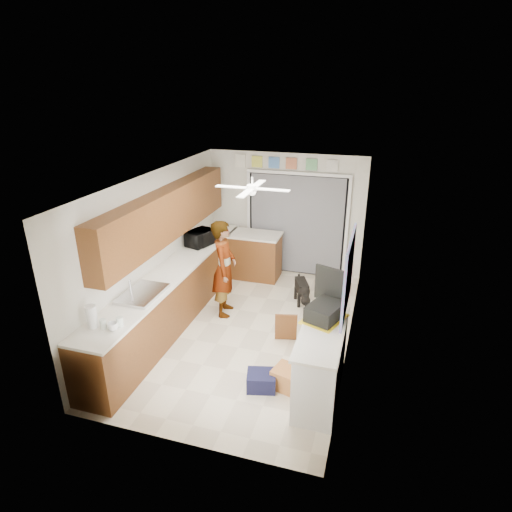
# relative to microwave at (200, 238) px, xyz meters

# --- Properties ---
(floor) EXTENTS (5.00, 5.00, 0.00)m
(floor) POSITION_rel_microwave_xyz_m (1.30, -1.10, -1.08)
(floor) COLOR beige
(floor) RESTS_ON ground
(ceiling) EXTENTS (5.00, 5.00, 0.00)m
(ceiling) POSITION_rel_microwave_xyz_m (1.30, -1.10, 1.42)
(ceiling) COLOR white
(ceiling) RESTS_ON ground
(wall_back) EXTENTS (3.20, 0.00, 3.20)m
(wall_back) POSITION_rel_microwave_xyz_m (1.30, 1.40, 0.17)
(wall_back) COLOR silver
(wall_back) RESTS_ON ground
(wall_front) EXTENTS (3.20, 0.00, 3.20)m
(wall_front) POSITION_rel_microwave_xyz_m (1.30, -3.60, 0.17)
(wall_front) COLOR silver
(wall_front) RESTS_ON ground
(wall_left) EXTENTS (0.00, 5.00, 5.00)m
(wall_left) POSITION_rel_microwave_xyz_m (-0.30, -1.10, 0.17)
(wall_left) COLOR silver
(wall_left) RESTS_ON ground
(wall_right) EXTENTS (0.00, 5.00, 5.00)m
(wall_right) POSITION_rel_microwave_xyz_m (2.90, -1.10, 0.17)
(wall_right) COLOR silver
(wall_right) RESTS_ON ground
(left_base_cabinets) EXTENTS (0.60, 4.80, 0.90)m
(left_base_cabinets) POSITION_rel_microwave_xyz_m (-0.00, -1.10, -0.63)
(left_base_cabinets) COLOR brown
(left_base_cabinets) RESTS_ON floor
(left_countertop) EXTENTS (0.62, 4.80, 0.04)m
(left_countertop) POSITION_rel_microwave_xyz_m (0.01, -1.10, -0.16)
(left_countertop) COLOR white
(left_countertop) RESTS_ON left_base_cabinets
(upper_cabinets) EXTENTS (0.32, 4.00, 0.80)m
(upper_cabinets) POSITION_rel_microwave_xyz_m (-0.14, -0.90, 0.72)
(upper_cabinets) COLOR brown
(upper_cabinets) RESTS_ON wall_left
(sink_basin) EXTENTS (0.50, 0.76, 0.06)m
(sink_basin) POSITION_rel_microwave_xyz_m (0.01, -2.10, -0.13)
(sink_basin) COLOR silver
(sink_basin) RESTS_ON left_countertop
(faucet) EXTENTS (0.03, 0.03, 0.22)m
(faucet) POSITION_rel_microwave_xyz_m (-0.18, -2.10, -0.03)
(faucet) COLOR silver
(faucet) RESTS_ON left_countertop
(peninsula_base) EXTENTS (1.00, 0.60, 0.90)m
(peninsula_base) POSITION_rel_microwave_xyz_m (0.80, 0.90, -0.63)
(peninsula_base) COLOR brown
(peninsula_base) RESTS_ON floor
(peninsula_top) EXTENTS (1.04, 0.64, 0.04)m
(peninsula_top) POSITION_rel_microwave_xyz_m (0.80, 0.90, -0.16)
(peninsula_top) COLOR white
(peninsula_top) RESTS_ON peninsula_base
(back_opening_recess) EXTENTS (2.00, 0.06, 2.10)m
(back_opening_recess) POSITION_rel_microwave_xyz_m (1.55, 1.37, -0.03)
(back_opening_recess) COLOR black
(back_opening_recess) RESTS_ON wall_back
(curtain_panel) EXTENTS (1.90, 0.03, 2.05)m
(curtain_panel) POSITION_rel_microwave_xyz_m (1.55, 1.33, -0.03)
(curtain_panel) COLOR gray
(curtain_panel) RESTS_ON wall_back
(door_trim_left) EXTENTS (0.06, 0.04, 2.10)m
(door_trim_left) POSITION_rel_microwave_xyz_m (0.53, 1.34, -0.03)
(door_trim_left) COLOR white
(door_trim_left) RESTS_ON wall_back
(door_trim_right) EXTENTS (0.06, 0.04, 2.10)m
(door_trim_right) POSITION_rel_microwave_xyz_m (2.57, 1.34, -0.03)
(door_trim_right) COLOR white
(door_trim_right) RESTS_ON wall_back
(door_trim_head) EXTENTS (2.10, 0.04, 0.06)m
(door_trim_head) POSITION_rel_microwave_xyz_m (1.55, 1.34, 1.04)
(door_trim_head) COLOR white
(door_trim_head) RESTS_ON wall_back
(header_frame_0) EXTENTS (0.22, 0.02, 0.22)m
(header_frame_0) POSITION_rel_microwave_xyz_m (0.70, 1.37, 1.22)
(header_frame_0) COLOR #C8CF45
(header_frame_0) RESTS_ON wall_back
(header_frame_1) EXTENTS (0.22, 0.02, 0.22)m
(header_frame_1) POSITION_rel_microwave_xyz_m (1.05, 1.37, 1.22)
(header_frame_1) COLOR #4B7DC8
(header_frame_1) RESTS_ON wall_back
(header_frame_2) EXTENTS (0.22, 0.02, 0.22)m
(header_frame_2) POSITION_rel_microwave_xyz_m (1.40, 1.37, 1.22)
(header_frame_2) COLOR #BE6A47
(header_frame_2) RESTS_ON wall_back
(header_frame_3) EXTENTS (0.22, 0.02, 0.22)m
(header_frame_3) POSITION_rel_microwave_xyz_m (1.80, 1.37, 1.22)
(header_frame_3) COLOR #62AC72
(header_frame_3) RESTS_ON wall_back
(header_frame_4) EXTENTS (0.22, 0.02, 0.22)m
(header_frame_4) POSITION_rel_microwave_xyz_m (2.20, 1.37, 1.22)
(header_frame_4) COLOR silver
(header_frame_4) RESTS_ON wall_back
(route66_sign) EXTENTS (0.22, 0.02, 0.26)m
(route66_sign) POSITION_rel_microwave_xyz_m (0.35, 1.37, 1.22)
(route66_sign) COLOR silver
(route66_sign) RESTS_ON wall_back
(right_counter_base) EXTENTS (0.50, 1.40, 0.90)m
(right_counter_base) POSITION_rel_microwave_xyz_m (2.65, -2.30, -0.63)
(right_counter_base) COLOR white
(right_counter_base) RESTS_ON floor
(right_counter_top) EXTENTS (0.54, 1.44, 0.04)m
(right_counter_top) POSITION_rel_microwave_xyz_m (2.64, -2.30, -0.16)
(right_counter_top) COLOR white
(right_counter_top) RESTS_ON right_counter_base
(abstract_painting) EXTENTS (0.03, 1.15, 0.95)m
(abstract_painting) POSITION_rel_microwave_xyz_m (2.88, -2.10, 0.57)
(abstract_painting) COLOR #EB56D3
(abstract_painting) RESTS_ON wall_right
(ceiling_fan) EXTENTS (1.14, 1.14, 0.24)m
(ceiling_fan) POSITION_rel_microwave_xyz_m (1.30, -0.90, 1.24)
(ceiling_fan) COLOR white
(ceiling_fan) RESTS_ON ceiling
(microwave) EXTENTS (0.49, 0.60, 0.29)m
(microwave) POSITION_rel_microwave_xyz_m (0.00, 0.00, 0.00)
(microwave) COLOR black
(microwave) RESTS_ON left_countertop
(cup) EXTENTS (0.13, 0.13, 0.10)m
(cup) POSITION_rel_microwave_xyz_m (0.15, -3.04, -0.09)
(cup) COLOR white
(cup) RESTS_ON left_countertop
(jar_a) EXTENTS (0.11, 0.11, 0.12)m
(jar_a) POSITION_rel_microwave_xyz_m (0.17, -2.93, -0.08)
(jar_a) COLOR silver
(jar_a) RESTS_ON left_countertop
(jar_b) EXTENTS (0.09, 0.09, 0.13)m
(jar_b) POSITION_rel_microwave_xyz_m (0.01, -3.03, -0.08)
(jar_b) COLOR silver
(jar_b) RESTS_ON left_countertop
(paper_towel_roll) EXTENTS (0.17, 0.17, 0.29)m
(paper_towel_roll) POSITION_rel_microwave_xyz_m (-0.14, -3.04, 0.00)
(paper_towel_roll) COLOR white
(paper_towel_roll) RESTS_ON left_countertop
(suitcase) EXTENTS (0.51, 0.58, 0.21)m
(suitcase) POSITION_rel_microwave_xyz_m (2.62, -2.01, -0.04)
(suitcase) COLOR black
(suitcase) RESTS_ON right_counter_top
(suitcase_rim) EXTENTS (0.62, 0.70, 0.02)m
(suitcase_rim) POSITION_rel_microwave_xyz_m (2.62, -2.01, -0.15)
(suitcase_rim) COLOR yellow
(suitcase_rim) RESTS_ON suitcase
(suitcase_lid) EXTENTS (0.40, 0.18, 0.50)m
(suitcase_lid) POSITION_rel_microwave_xyz_m (2.62, -1.72, 0.21)
(suitcase_lid) COLOR black
(suitcase_lid) RESTS_ON suitcase
(cardboard_box) EXTENTS (0.52, 0.44, 0.28)m
(cardboard_box) POSITION_rel_microwave_xyz_m (2.26, -2.34, -0.94)
(cardboard_box) COLOR #B96F3A
(cardboard_box) RESTS_ON floor
(navy_crate) EXTENTS (0.44, 0.40, 0.23)m
(navy_crate) POSITION_rel_microwave_xyz_m (1.89, -2.44, -0.97)
(navy_crate) COLOR black
(navy_crate) RESTS_ON floor
(cabinet_door_panel) EXTENTS (0.36, 0.21, 0.51)m
(cabinet_door_panel) POSITION_rel_microwave_xyz_m (1.95, -1.28, -0.83)
(cabinet_door_panel) COLOR brown
(cabinet_door_panel) RESTS_ON floor
(man) EXTENTS (0.52, 0.69, 1.70)m
(man) POSITION_rel_microwave_xyz_m (0.73, -0.70, -0.23)
(man) COLOR white
(man) RESTS_ON floor
(dog) EXTENTS (0.49, 0.68, 0.49)m
(dog) POSITION_rel_microwave_xyz_m (1.95, 0.04, -0.84)
(dog) COLOR black
(dog) RESTS_ON floor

